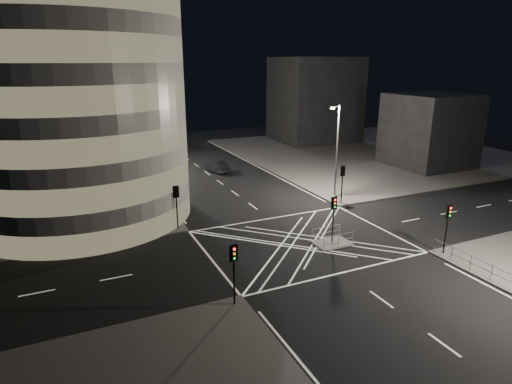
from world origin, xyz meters
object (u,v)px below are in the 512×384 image
traffic_signal_nr (448,220)px  street_lamp_left_far (126,132)px  street_lamp_left_near (155,159)px  traffic_signal_nl (234,263)px  central_island (332,243)px  traffic_signal_fl (176,199)px  traffic_signal_island (334,211)px  sedan (218,167)px  traffic_signal_fr (342,177)px  street_lamp_right_far (337,148)px

traffic_signal_nr → street_lamp_left_far: bearing=116.4°
street_lamp_left_near → traffic_signal_nl: bearing=-88.1°
central_island → traffic_signal_fl: traffic_signal_fl is taller
central_island → traffic_signal_island: traffic_signal_island is taller
central_island → traffic_signal_nr: 9.08m
central_island → sedan: bearing=91.1°
traffic_signal_nr → street_lamp_left_near: 26.32m
traffic_signal_island → street_lamp_left_near: (-11.44, 13.50, 2.63)m
central_island → street_lamp_left_near: (-11.44, 13.50, 5.47)m
street_lamp_left_far → traffic_signal_nr: bearing=-63.6°
traffic_signal_fr → traffic_signal_island: bearing=-129.3°
traffic_signal_nr → sedan: bearing=102.9°
traffic_signal_island → sedan: traffic_signal_island is taller
street_lamp_right_far → sedan: size_ratio=2.22×
traffic_signal_island → street_lamp_right_far: size_ratio=0.40×
sedan → street_lamp_left_far: bearing=-35.4°
traffic_signal_island → street_lamp_left_far: size_ratio=0.40×
sedan → traffic_signal_nr: bearing=92.0°
traffic_signal_nl → traffic_signal_fr: bearing=37.7°
traffic_signal_fl → sedan: size_ratio=0.89×
traffic_signal_fl → central_island: bearing=-37.5°
central_island → street_lamp_left_far: bearing=110.0°
sedan → traffic_signal_fl: bearing=49.6°
traffic_signal_nl → traffic_signal_nr: size_ratio=1.00×
central_island → sedan: sedan is taller
street_lamp_left_near → sedan: (10.94, 13.01, -4.80)m
traffic_signal_fl → street_lamp_left_near: (-0.64, 5.20, 2.63)m
central_island → street_lamp_right_far: street_lamp_right_far is taller
traffic_signal_nr → street_lamp_right_far: 16.03m
central_island → street_lamp_right_far: (7.44, 10.50, 5.47)m
traffic_signal_island → street_lamp_left_near: size_ratio=0.40×
traffic_signal_nl → street_lamp_right_far: (18.24, 15.80, 2.63)m
central_island → traffic_signal_fl: size_ratio=0.75×
traffic_signal_island → sedan: bearing=91.1°
traffic_signal_fl → street_lamp_left_near: street_lamp_left_near is taller
traffic_signal_island → street_lamp_right_far: 13.13m
sedan → central_island: bearing=80.2°
traffic_signal_island → street_lamp_right_far: bearing=54.7°
street_lamp_left_near → street_lamp_left_far: size_ratio=1.00×
central_island → traffic_signal_nl: 12.36m
traffic_signal_fr → sedan: traffic_signal_fr is taller
traffic_signal_fl → traffic_signal_nl: 13.60m
traffic_signal_fl → street_lamp_left_far: street_lamp_left_far is taller
traffic_signal_island → central_island: bearing=0.0°
central_island → street_lamp_left_near: bearing=130.3°
traffic_signal_nl → street_lamp_left_far: (-0.64, 36.80, 2.63)m
street_lamp_left_near → street_lamp_right_far: bearing=-9.0°
central_island → traffic_signal_fl: (-10.80, 8.30, 2.84)m
central_island → street_lamp_left_far: size_ratio=0.30×
traffic_signal_nl → traffic_signal_fr: 22.24m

